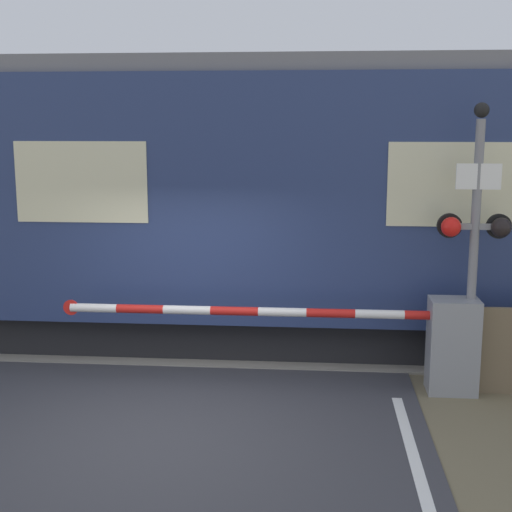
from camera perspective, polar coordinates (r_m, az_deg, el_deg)
name	(u,v)px	position (r m, az deg, el deg)	size (l,w,h in m)	color
ground_plane	(163,426)	(8.21, -7.49, -13.34)	(80.00, 80.00, 0.00)	#6B6047
track_bed	(210,333)	(11.44, -3.74, -6.18)	(36.00, 3.20, 0.13)	gray
train	(114,199)	(11.34, -11.26, 4.49)	(17.98, 3.09, 4.22)	black
crossing_barrier	(421,340)	(9.15, 13.09, -6.57)	(5.25, 0.44, 1.19)	gray
signal_post	(475,232)	(9.00, 17.11, 1.84)	(0.89, 0.26, 3.56)	gray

